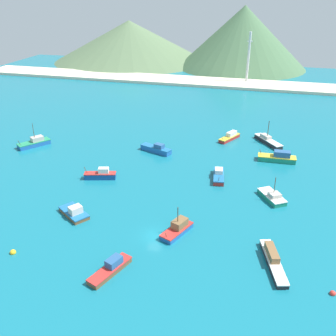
% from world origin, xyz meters
% --- Properties ---
extents(ground, '(260.00, 280.00, 0.50)m').
position_xyz_m(ground, '(0.00, 30.00, -0.25)').
color(ground, '#146B7F').
extents(fishing_boat_0, '(4.82, 11.23, 2.05)m').
position_xyz_m(fishing_boat_0, '(20.76, -2.30, 0.75)').
color(fishing_boat_0, '#232328').
rests_on(fishing_boat_0, ground).
extents(fishing_boat_1, '(9.22, 5.26, 2.58)m').
position_xyz_m(fishing_boat_1, '(-10.32, 36.25, 0.92)').
color(fishing_boat_1, '#1E5BA8').
rests_on(fishing_boat_1, ground).
extents(fishing_boat_2, '(4.97, 8.40, 2.14)m').
position_xyz_m(fishing_boat_2, '(-3.79, -10.84, 0.73)').
color(fishing_boat_2, brown).
rests_on(fishing_boat_2, ground).
extents(fishing_boat_3, '(5.13, 7.57, 5.42)m').
position_xyz_m(fishing_boat_3, '(3.88, 1.96, 0.90)').
color(fishing_boat_3, '#1E5BA8').
rests_on(fishing_boat_3, ground).
extents(fishing_boat_5, '(7.48, 8.86, 6.55)m').
position_xyz_m(fishing_boat_5, '(-44.64, 31.71, 0.93)').
color(fishing_boat_5, '#1E5BA8').
rests_on(fishing_boat_5, ground).
extents(fishing_boat_7, '(9.53, 3.04, 2.86)m').
position_xyz_m(fishing_boat_7, '(21.44, 38.67, 1.06)').
color(fishing_boat_7, '#198466').
rests_on(fishing_boat_7, ground).
extents(fishing_boat_8, '(3.41, 7.95, 2.25)m').
position_xyz_m(fishing_boat_8, '(8.10, 25.26, 0.74)').
color(fishing_boat_8, red).
rests_on(fishing_boat_8, ground).
extents(fishing_boat_10, '(7.56, 3.84, 3.03)m').
position_xyz_m(fishing_boat_10, '(-18.46, 18.11, 0.97)').
color(fishing_boat_10, '#14478C').
rests_on(fishing_boat_10, ground).
extents(fishing_boat_11, '(6.31, 7.53, 5.41)m').
position_xyz_m(fishing_boat_11, '(20.34, 18.55, 0.70)').
color(fishing_boat_11, '#198466').
rests_on(fishing_boat_11, ground).
extents(fishing_boat_12, '(7.56, 6.59, 2.33)m').
position_xyz_m(fishing_boat_12, '(-16.99, 2.31, 0.73)').
color(fishing_boat_12, brown).
rests_on(fishing_boat_12, ground).
extents(fishing_boat_13, '(8.26, 10.06, 6.55)m').
position_xyz_m(fishing_boat_13, '(18.64, 50.55, 0.79)').
color(fishing_boat_13, '#232328').
rests_on(fishing_boat_13, ground).
extents(fishing_boat_15, '(5.64, 8.31, 2.22)m').
position_xyz_m(fishing_boat_15, '(7.85, 50.63, 0.83)').
color(fishing_boat_15, red).
rests_on(fishing_boat_15, ground).
extents(buoy_0, '(1.01, 1.01, 1.01)m').
position_xyz_m(buoy_0, '(-21.56, -10.88, 0.18)').
color(buoy_0, gold).
rests_on(buoy_0, ground).
extents(buoy_2, '(0.88, 0.88, 0.88)m').
position_xyz_m(buoy_2, '(29.35, -6.96, 0.15)').
color(buoy_2, red).
rests_on(buoy_2, ground).
extents(beach_strip, '(247.00, 17.37, 1.20)m').
position_xyz_m(beach_strip, '(0.00, 118.44, 0.60)').
color(beach_strip, beige).
rests_on(beach_strip, ground).
extents(hill_west, '(89.03, 89.03, 22.64)m').
position_xyz_m(hill_west, '(-64.90, 165.08, 11.32)').
color(hill_west, '#56704C').
rests_on(hill_west, ground).
extents(hill_central, '(69.13, 69.13, 31.65)m').
position_xyz_m(hill_central, '(1.24, 161.38, 15.82)').
color(hill_central, '#476B47').
rests_on(hill_central, ground).
extents(radio_tower, '(2.27, 1.82, 22.75)m').
position_xyz_m(radio_tower, '(7.18, 122.50, 11.60)').
color(radio_tower, silver).
rests_on(radio_tower, ground).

